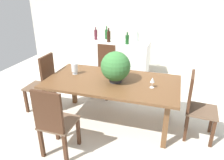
{
  "coord_description": "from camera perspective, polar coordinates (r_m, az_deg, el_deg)",
  "views": [
    {
      "loc": [
        0.88,
        -2.88,
        2.08
      ],
      "look_at": [
        -0.04,
        0.16,
        0.69
      ],
      "focal_mm": 34.21,
      "sensor_mm": 36.0,
      "label": 1
    }
  ],
  "objects": [
    {
      "name": "ground_plane",
      "position": [
        3.66,
        -0.07,
        -10.99
      ],
      "size": [
        7.04,
        7.04,
        0.0
      ],
      "primitive_type": "plane",
      "color": "silver"
    },
    {
      "name": "back_wall",
      "position": [
        5.6,
        8.05,
        15.43
      ],
      "size": [
        6.4,
        0.1,
        2.6
      ],
      "primitive_type": "cube",
      "color": "beige",
      "rests_on": "ground"
    },
    {
      "name": "dining_table",
      "position": [
        3.33,
        -0.0,
        -1.34
      ],
      "size": [
        2.05,
        1.08,
        0.74
      ],
      "color": "brown",
      "rests_on": "ground"
    },
    {
      "name": "chair_far_left",
      "position": [
        4.36,
        -1.96,
        3.13
      ],
      "size": [
        0.44,
        0.48,
        1.02
      ],
      "rotation": [
        0.0,
        0.0,
        -0.08
      ],
      "color": "#422616",
      "rests_on": "ground"
    },
    {
      "name": "chair_head_end",
      "position": [
        3.89,
        -17.74,
        -0.45
      ],
      "size": [
        0.46,
        0.41,
        1.05
      ],
      "rotation": [
        0.0,
        0.0,
        -1.56
      ],
      "color": "#422616",
      "rests_on": "ground"
    },
    {
      "name": "chair_near_left",
      "position": [
        2.8,
        -15.25,
        -10.48
      ],
      "size": [
        0.43,
        0.45,
        0.99
      ],
      "rotation": [
        0.0,
        0.0,
        3.12
      ],
      "color": "#422616",
      "rests_on": "ground"
    },
    {
      "name": "chair_foot_end",
      "position": [
        3.3,
        21.43,
        -5.89
      ],
      "size": [
        0.45,
        0.47,
        0.99
      ],
      "rotation": [
        0.0,
        0.0,
        1.5
      ],
      "color": "#422616",
      "rests_on": "ground"
    },
    {
      "name": "flower_centerpiece",
      "position": [
        3.18,
        0.96,
        3.55
      ],
      "size": [
        0.45,
        0.45,
        0.47
      ],
      "color": "#333338",
      "rests_on": "dining_table"
    },
    {
      "name": "crystal_vase_left",
      "position": [
        3.57,
        -9.97,
        3.22
      ],
      "size": [
        0.1,
        0.1,
        0.19
      ],
      "color": "silver",
      "rests_on": "dining_table"
    },
    {
      "name": "crystal_vase_center_near",
      "position": [
        3.55,
        -1.32,
        3.31
      ],
      "size": [
        0.11,
        0.11,
        0.17
      ],
      "color": "silver",
      "rests_on": "dining_table"
    },
    {
      "name": "wine_glass",
      "position": [
        3.08,
        10.74,
        -0.1
      ],
      "size": [
        0.07,
        0.07,
        0.16
      ],
      "color": "silver",
      "rests_on": "dining_table"
    },
    {
      "name": "kitchen_counter",
      "position": [
        5.05,
        0.03,
        5.13
      ],
      "size": [
        1.68,
        0.65,
        0.95
      ],
      "primitive_type": "cube",
      "color": "white",
      "rests_on": "ground"
    },
    {
      "name": "wine_bottle_amber",
      "position": [
        5.03,
        -4.36,
        11.99
      ],
      "size": [
        0.07,
        0.07,
        0.29
      ],
      "color": "#511E28",
      "rests_on": "kitchen_counter"
    },
    {
      "name": "wine_bottle_clear",
      "position": [
        5.08,
        -1.43,
        12.13
      ],
      "size": [
        0.08,
        0.08,
        0.3
      ],
      "color": "#194C1E",
      "rests_on": "kitchen_counter"
    },
    {
      "name": "wine_bottle_dark",
      "position": [
        4.62,
        4.08,
        10.77
      ],
      "size": [
        0.08,
        0.08,
        0.26
      ],
      "color": "#194C1E",
      "rests_on": "kitchen_counter"
    },
    {
      "name": "wine_bottle_tall",
      "position": [
        4.95,
        6.66,
        11.41
      ],
      "size": [
        0.08,
        0.08,
        0.24
      ],
      "color": "#B2BFB7",
      "rests_on": "kitchen_counter"
    },
    {
      "name": "wine_bottle_green",
      "position": [
        4.79,
        -0.89,
        11.58
      ],
      "size": [
        0.08,
        0.08,
        0.31
      ],
      "color": "black",
      "rests_on": "kitchen_counter"
    }
  ]
}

